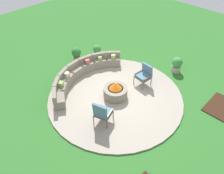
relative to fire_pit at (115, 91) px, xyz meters
The scene contains 9 objects.
ground_plane 0.34m from the fire_pit, ahead, with size 24.00×24.00×0.00m, color #2D6B28.
patio_circle 0.31m from the fire_pit, ahead, with size 5.69×5.69×0.06m, color #9E9384.
fire_pit is the anchor object (origin of this frame).
curved_stone_bench 1.97m from the fire_pit, 95.96° to the left, with size 4.33×1.70×0.69m.
lounge_chair_front_left 1.57m from the fire_pit, 155.03° to the right, with size 0.76×0.74×1.09m.
lounge_chair_front_right 1.56m from the fire_pit, 12.65° to the right, with size 0.65×0.66×1.00m.
potted_plant_0 3.32m from the fire_pit, 60.24° to the left, with size 0.42×0.42×0.69m.
potted_plant_1 3.51m from the fire_pit, 13.89° to the right, with size 0.50×0.50×0.78m.
potted_plant_2 3.41m from the fire_pit, 79.10° to the left, with size 0.48×0.48×0.76m.
Camera 1 is at (-5.16, -4.78, 6.55)m, focal length 35.97 mm.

